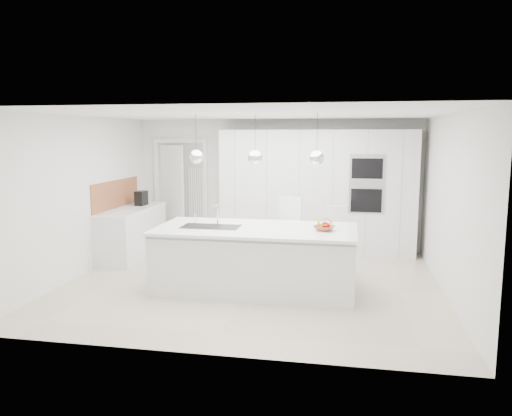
% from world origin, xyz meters
% --- Properties ---
extents(floor, '(5.50, 5.50, 0.00)m').
position_xyz_m(floor, '(0.00, 0.00, 0.00)').
color(floor, beige).
rests_on(floor, ground).
extents(wall_back, '(5.50, 0.00, 5.50)m').
position_xyz_m(wall_back, '(0.00, 2.50, 1.25)').
color(wall_back, white).
rests_on(wall_back, ground).
extents(wall_left, '(0.00, 5.00, 5.00)m').
position_xyz_m(wall_left, '(-2.75, 0.00, 1.25)').
color(wall_left, white).
rests_on(wall_left, ground).
extents(ceiling, '(5.50, 5.50, 0.00)m').
position_xyz_m(ceiling, '(0.00, 0.00, 2.50)').
color(ceiling, white).
rests_on(ceiling, wall_back).
extents(tall_cabinets, '(3.60, 0.60, 2.30)m').
position_xyz_m(tall_cabinets, '(0.80, 2.20, 1.15)').
color(tall_cabinets, white).
rests_on(tall_cabinets, floor).
extents(oven_stack, '(0.62, 0.04, 1.05)m').
position_xyz_m(oven_stack, '(1.70, 1.89, 1.35)').
color(oven_stack, '#A5A5A8').
rests_on(oven_stack, tall_cabinets).
extents(doorway_frame, '(1.11, 0.08, 2.13)m').
position_xyz_m(doorway_frame, '(-1.95, 2.47, 1.02)').
color(doorway_frame, white).
rests_on(doorway_frame, floor).
extents(hallway_door, '(0.76, 0.38, 2.00)m').
position_xyz_m(hallway_door, '(-2.20, 2.42, 1.00)').
color(hallway_door, white).
rests_on(hallway_door, floor).
extents(radiator, '(0.32, 0.04, 1.40)m').
position_xyz_m(radiator, '(-1.63, 2.46, 0.85)').
color(radiator, white).
rests_on(radiator, floor).
extents(left_base_cabinets, '(0.60, 1.80, 0.86)m').
position_xyz_m(left_base_cabinets, '(-2.45, 1.20, 0.43)').
color(left_base_cabinets, white).
rests_on(left_base_cabinets, floor).
extents(left_worktop, '(0.62, 1.82, 0.04)m').
position_xyz_m(left_worktop, '(-2.45, 1.20, 0.88)').
color(left_worktop, white).
rests_on(left_worktop, left_base_cabinets).
extents(oak_backsplash, '(0.02, 1.80, 0.50)m').
position_xyz_m(oak_backsplash, '(-2.74, 1.20, 1.15)').
color(oak_backsplash, '#A9633B').
rests_on(oak_backsplash, wall_left).
extents(island_base, '(2.80, 1.20, 0.86)m').
position_xyz_m(island_base, '(0.10, -0.30, 0.43)').
color(island_base, white).
rests_on(island_base, floor).
extents(island_worktop, '(2.84, 1.40, 0.04)m').
position_xyz_m(island_worktop, '(0.10, -0.25, 0.88)').
color(island_worktop, white).
rests_on(island_worktop, island_base).
extents(island_sink, '(0.84, 0.44, 0.18)m').
position_xyz_m(island_sink, '(-0.55, -0.30, 0.82)').
color(island_sink, '#3F3F42').
rests_on(island_sink, island_worktop).
extents(island_tap, '(0.02, 0.02, 0.30)m').
position_xyz_m(island_tap, '(-0.50, -0.10, 1.05)').
color(island_tap, white).
rests_on(island_tap, island_worktop).
extents(pendant_left, '(0.20, 0.20, 0.20)m').
position_xyz_m(pendant_left, '(-0.75, -0.30, 1.90)').
color(pendant_left, white).
rests_on(pendant_left, ceiling).
extents(pendant_mid, '(0.20, 0.20, 0.20)m').
position_xyz_m(pendant_mid, '(0.10, -0.30, 1.90)').
color(pendant_mid, white).
rests_on(pendant_mid, ceiling).
extents(pendant_right, '(0.20, 0.20, 0.20)m').
position_xyz_m(pendant_right, '(0.95, -0.30, 1.90)').
color(pendant_right, white).
rests_on(pendant_right, ceiling).
extents(fruit_bowl, '(0.36, 0.36, 0.07)m').
position_xyz_m(fruit_bowl, '(1.07, -0.30, 0.93)').
color(fruit_bowl, '#A9633B').
rests_on(fruit_bowl, island_worktop).
extents(espresso_machine, '(0.18, 0.26, 0.27)m').
position_xyz_m(espresso_machine, '(-2.43, 1.59, 1.03)').
color(espresso_machine, black).
rests_on(espresso_machine, left_worktop).
extents(bar_stool_left, '(0.53, 0.64, 1.21)m').
position_xyz_m(bar_stool_left, '(0.48, 0.59, 0.61)').
color(bar_stool_left, white).
rests_on(bar_stool_left, floor).
extents(bar_stool_right, '(0.45, 0.56, 1.08)m').
position_xyz_m(bar_stool_right, '(1.20, 0.68, 0.54)').
color(bar_stool_right, white).
rests_on(bar_stool_right, floor).
extents(apple_a, '(0.08, 0.08, 0.08)m').
position_xyz_m(apple_a, '(1.11, -0.27, 0.97)').
color(apple_a, '#B00412').
rests_on(apple_a, fruit_bowl).
extents(apple_b, '(0.09, 0.09, 0.09)m').
position_xyz_m(apple_b, '(1.07, -0.26, 0.97)').
color(apple_b, '#B00412').
rests_on(apple_b, fruit_bowl).
extents(banana_bunch, '(0.24, 0.17, 0.22)m').
position_xyz_m(banana_bunch, '(1.08, -0.29, 1.02)').
color(banana_bunch, gold).
rests_on(banana_bunch, fruit_bowl).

